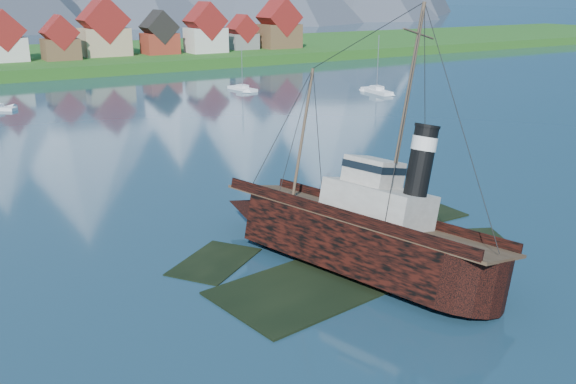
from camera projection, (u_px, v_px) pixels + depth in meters
ground at (343, 264)px, 53.59m from camera, size 1400.00×1400.00×0.00m
shoal at (345, 255)px, 56.33m from camera, size 31.71×21.24×1.14m
shore_bank at (6, 66)px, 191.63m from camera, size 600.00×80.00×3.20m
seawall at (31, 81)px, 160.77m from camera, size 600.00×2.50×2.00m
tugboat_wreck at (343, 230)px, 53.28m from camera, size 6.66×28.70×22.74m
sailboat_d at (377, 92)px, 141.89m from camera, size 3.35×9.79×13.09m
sailboat_e at (242, 89)px, 145.91m from camera, size 3.52×8.97×10.14m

